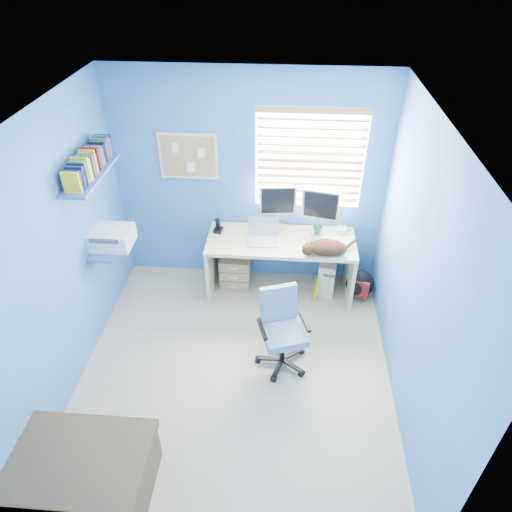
# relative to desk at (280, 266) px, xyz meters

# --- Properties ---
(floor) EXTENTS (3.00, 3.20, 0.00)m
(floor) POSITION_rel_desk_xyz_m (-0.38, -1.26, -0.37)
(floor) COLOR #C0A88C
(floor) RESTS_ON ground
(ceiling) EXTENTS (3.00, 3.20, 0.00)m
(ceiling) POSITION_rel_desk_xyz_m (-0.38, -1.26, 2.13)
(ceiling) COLOR white
(ceiling) RESTS_ON wall_back
(wall_back) EXTENTS (3.00, 0.01, 2.50)m
(wall_back) POSITION_rel_desk_xyz_m (-0.38, 0.34, 0.88)
(wall_back) COLOR #3B6EB3
(wall_back) RESTS_ON ground
(wall_front) EXTENTS (3.00, 0.01, 2.50)m
(wall_front) POSITION_rel_desk_xyz_m (-0.38, -2.86, 0.88)
(wall_front) COLOR #3B6EB3
(wall_front) RESTS_ON ground
(wall_left) EXTENTS (0.01, 3.20, 2.50)m
(wall_left) POSITION_rel_desk_xyz_m (-1.88, -1.26, 0.88)
(wall_left) COLOR #3B6EB3
(wall_left) RESTS_ON ground
(wall_right) EXTENTS (0.01, 3.20, 2.50)m
(wall_right) POSITION_rel_desk_xyz_m (1.12, -1.26, 0.88)
(wall_right) COLOR #3B6EB3
(wall_right) RESTS_ON ground
(desk) EXTENTS (1.64, 0.65, 0.74)m
(desk) POSITION_rel_desk_xyz_m (0.00, 0.00, 0.00)
(desk) COLOR beige
(desk) RESTS_ON floor
(laptop) EXTENTS (0.34, 0.27, 0.22)m
(laptop) POSITION_rel_desk_xyz_m (-0.20, -0.05, 0.48)
(laptop) COLOR silver
(laptop) RESTS_ON desk
(monitor_left) EXTENTS (0.41, 0.16, 0.54)m
(monitor_left) POSITION_rel_desk_xyz_m (-0.06, 0.24, 0.64)
(monitor_left) COLOR silver
(monitor_left) RESTS_ON desk
(monitor_right) EXTENTS (0.42, 0.19, 0.54)m
(monitor_right) POSITION_rel_desk_xyz_m (0.41, 0.18, 0.64)
(monitor_right) COLOR silver
(monitor_right) RESTS_ON desk
(phone) EXTENTS (0.11, 0.12, 0.17)m
(phone) POSITION_rel_desk_xyz_m (-0.72, 0.12, 0.45)
(phone) COLOR black
(phone) RESTS_ON desk
(mug) EXTENTS (0.10, 0.09, 0.10)m
(mug) POSITION_rel_desk_xyz_m (0.40, 0.16, 0.42)
(mug) COLOR #2D5F54
(mug) RESTS_ON desk
(cd_spindle) EXTENTS (0.13, 0.13, 0.07)m
(cd_spindle) POSITION_rel_desk_xyz_m (0.67, 0.20, 0.41)
(cd_spindle) COLOR silver
(cd_spindle) RESTS_ON desk
(cat) EXTENTS (0.47, 0.35, 0.15)m
(cat) POSITION_rel_desk_xyz_m (0.49, -0.21, 0.45)
(cat) COLOR black
(cat) RESTS_ON desk
(tower_pc) EXTENTS (0.25, 0.46, 0.45)m
(tower_pc) POSITION_rel_desk_xyz_m (0.56, 0.10, -0.14)
(tower_pc) COLOR beige
(tower_pc) RESTS_ON floor
(drawer_boxes) EXTENTS (0.35, 0.28, 0.41)m
(drawer_boxes) POSITION_rel_desk_xyz_m (-0.54, 0.10, -0.17)
(drawer_boxes) COLOR tan
(drawer_boxes) RESTS_ON floor
(yellow_book) EXTENTS (0.03, 0.17, 0.24)m
(yellow_book) POSITION_rel_desk_xyz_m (0.42, -0.10, -0.25)
(yellow_book) COLOR yellow
(yellow_book) RESTS_ON floor
(backpack) EXTENTS (0.39, 0.35, 0.38)m
(backpack) POSITION_rel_desk_xyz_m (0.93, -0.03, -0.18)
(backpack) COLOR black
(backpack) RESTS_ON floor
(bed_corner) EXTENTS (0.97, 0.69, 0.46)m
(bed_corner) POSITION_rel_desk_xyz_m (-1.38, -2.50, -0.14)
(bed_corner) COLOR brown
(bed_corner) RESTS_ON floor
(office_chair) EXTENTS (0.61, 0.61, 0.84)m
(office_chair) POSITION_rel_desk_xyz_m (0.05, -1.07, -0.06)
(office_chair) COLOR black
(office_chair) RESTS_ON floor
(window_blinds) EXTENTS (1.15, 0.05, 1.10)m
(window_blinds) POSITION_rel_desk_xyz_m (0.27, 0.31, 1.18)
(window_blinds) COLOR white
(window_blinds) RESTS_ON ground
(corkboard) EXTENTS (0.64, 0.02, 0.52)m
(corkboard) POSITION_rel_desk_xyz_m (-1.03, 0.33, 1.18)
(corkboard) COLOR beige
(corkboard) RESTS_ON ground
(wall_shelves) EXTENTS (0.42, 0.90, 1.05)m
(wall_shelves) POSITION_rel_desk_xyz_m (-1.74, -0.51, 1.06)
(wall_shelves) COLOR #3B59BE
(wall_shelves) RESTS_ON ground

